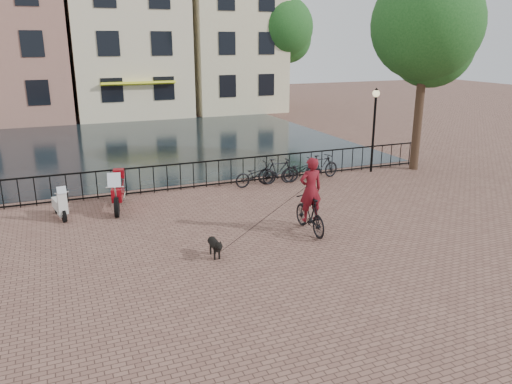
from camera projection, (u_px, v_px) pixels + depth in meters
name	position (u px, v px, depth m)	size (l,w,h in m)	color
ground	(303.00, 273.00, 12.01)	(100.00, 100.00, 0.00)	brown
canal_water	(157.00, 143.00, 27.33)	(20.00, 20.00, 0.00)	black
railing	(206.00, 174.00, 18.95)	(20.00, 0.05, 1.02)	black
canal_house_left	(5.00, 25.00, 34.01)	(7.50, 9.00, 12.80)	#986558
canal_house_mid	(125.00, 33.00, 37.05)	(8.00, 9.50, 11.80)	beige
canal_house_right	(227.00, 24.00, 39.73)	(7.00, 9.00, 13.30)	beige
tree_near_right	(427.00, 25.00, 20.07)	(4.48, 4.48, 8.24)	black
tree_far_right	(282.00, 28.00, 38.43)	(4.76, 4.76, 8.76)	black
lamp_post	(375.00, 116.00, 20.66)	(0.30, 0.30, 3.45)	black
cyclist	(310.00, 200.00, 14.31)	(0.84, 1.92, 2.61)	black
dog	(215.00, 247.00, 12.85)	(0.28, 0.82, 0.55)	black
motorcycle	(118.00, 187.00, 16.38)	(0.91, 2.16, 1.50)	maroon
scooter	(59.00, 200.00, 15.62)	(0.61, 1.32, 1.18)	silver
parked_bike_0	(256.00, 175.00, 19.08)	(0.60, 1.72, 0.90)	black
parked_bike_1	(279.00, 171.00, 19.41)	(0.47, 1.66, 1.00)	black
parked_bike_2	(300.00, 170.00, 19.77)	(0.60, 1.72, 0.90)	black
parked_bike_3	(321.00, 167.00, 20.10)	(0.47, 1.66, 1.00)	black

